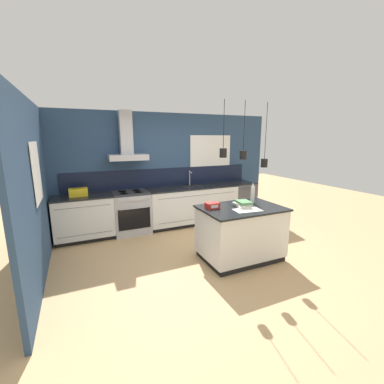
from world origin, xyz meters
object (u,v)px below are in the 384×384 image
Objects in this scene: oven_range at (131,212)px; yellow_toolbox at (78,192)px; red_supply_box at (212,205)px; bottle_on_island at (253,194)px; book_stack at (243,204)px; dishwasher at (241,199)px.

yellow_toolbox is at bearing 179.75° from oven_range.
yellow_toolbox is (-1.98, 1.86, 0.03)m from red_supply_box.
book_stack is at bearing -153.83° from bottle_on_island.
bottle_on_island is (-1.07, -1.85, 0.61)m from dishwasher.
red_supply_box reaches higher than dishwasher.
red_supply_box is (-0.81, -0.01, -0.11)m from bottle_on_island.
book_stack reaches higher than oven_range.
yellow_toolbox is (-3.86, 0.00, 0.54)m from dishwasher.
dishwasher is (2.85, 0.00, 0.00)m from oven_range.
yellow_toolbox is (-2.48, 2.01, 0.03)m from book_stack.
dishwasher is 2.68× the size of yellow_toolbox.
dishwasher is at bearing 55.42° from book_stack.
red_supply_box is at bearing -43.26° from yellow_toolbox.
bottle_on_island is 1.71× the size of red_supply_box.
bottle_on_island reaches higher than oven_range.
yellow_toolbox reaches higher than dishwasher.
book_stack is at bearing -38.97° from yellow_toolbox.
oven_range is 2.64m from bottle_on_island.
oven_range is 1.00× the size of dishwasher.
book_stack is at bearing -53.75° from oven_range.
oven_range is 2.60× the size of book_stack.
oven_range is 2.50× the size of bottle_on_island.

